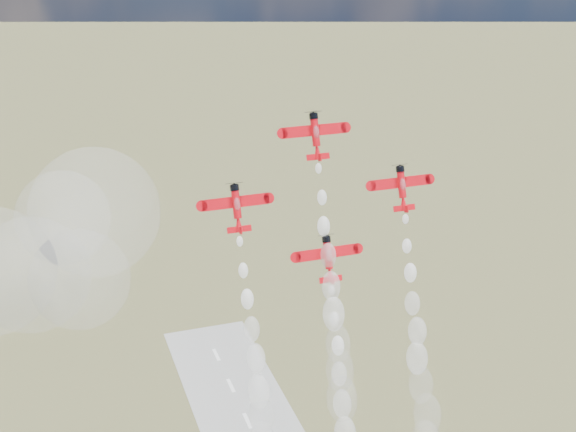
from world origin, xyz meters
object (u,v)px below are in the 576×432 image
at_px(plane_left, 237,207).
at_px(plane_slot, 328,258).
at_px(plane_lead, 316,135).
at_px(plane_right, 402,187).

xyz_separation_m(plane_left, plane_slot, (14.86, -3.44, -9.81)).
bearing_deg(plane_lead, plane_slot, -90.00).
bearing_deg(plane_right, plane_slot, -166.96).
bearing_deg(plane_right, plane_left, 180.00).
xyz_separation_m(plane_right, plane_slot, (-14.86, -3.44, -9.81)).
bearing_deg(plane_lead, plane_left, -166.96).
relative_size(plane_lead, plane_right, 1.00).
xyz_separation_m(plane_lead, plane_left, (-14.86, -3.44, -9.81)).
distance_m(plane_left, plane_slot, 18.14).
bearing_deg(plane_left, plane_lead, 13.04).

